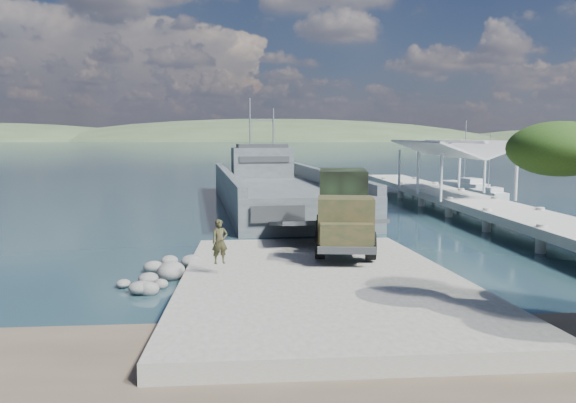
# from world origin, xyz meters

# --- Properties ---
(ground) EXTENTS (1400.00, 1400.00, 0.00)m
(ground) POSITION_xyz_m (0.00, 0.00, 0.00)
(ground) COLOR #1C3844
(ground) RESTS_ON ground
(boat_ramp) EXTENTS (10.00, 18.00, 0.50)m
(boat_ramp) POSITION_xyz_m (0.00, -1.00, 0.25)
(boat_ramp) COLOR slate
(boat_ramp) RESTS_ON ground
(shoreline_rocks) EXTENTS (3.20, 5.60, 0.90)m
(shoreline_rocks) POSITION_xyz_m (-6.20, 0.50, 0.00)
(shoreline_rocks) COLOR #565654
(shoreline_rocks) RESTS_ON ground
(distant_headlands) EXTENTS (1000.00, 240.00, 48.00)m
(distant_headlands) POSITION_xyz_m (50.00, 560.00, 0.00)
(distant_headlands) COLOR #34482D
(distant_headlands) RESTS_ON ground
(pier) EXTENTS (6.40, 44.00, 6.10)m
(pier) POSITION_xyz_m (13.00, 18.77, 1.60)
(pier) COLOR #A7A79D
(pier) RESTS_ON ground
(landing_craft) EXTENTS (10.94, 33.76, 9.87)m
(landing_craft) POSITION_xyz_m (-0.07, 23.27, 0.81)
(landing_craft) COLOR #3E474A
(landing_craft) RESTS_ON ground
(military_truck) EXTENTS (3.35, 7.73, 3.47)m
(military_truck) POSITION_xyz_m (1.79, 3.79, 2.23)
(military_truck) COLOR black
(military_truck) RESTS_ON boat_ramp
(soldier) EXTENTS (0.69, 0.56, 1.64)m
(soldier) POSITION_xyz_m (-3.64, -0.88, 1.32)
(soldier) COLOR #222F1A
(soldier) RESTS_ON boat_ramp
(sailboat_near) EXTENTS (1.76, 4.88, 5.83)m
(sailboat_near) POSITION_xyz_m (19.44, 27.56, 0.31)
(sailboat_near) COLOR silver
(sailboat_near) RESTS_ON ground
(sailboat_far) EXTENTS (3.29, 6.29, 7.35)m
(sailboat_far) POSITION_xyz_m (20.21, 34.99, 0.39)
(sailboat_far) COLOR silver
(sailboat_far) RESTS_ON ground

